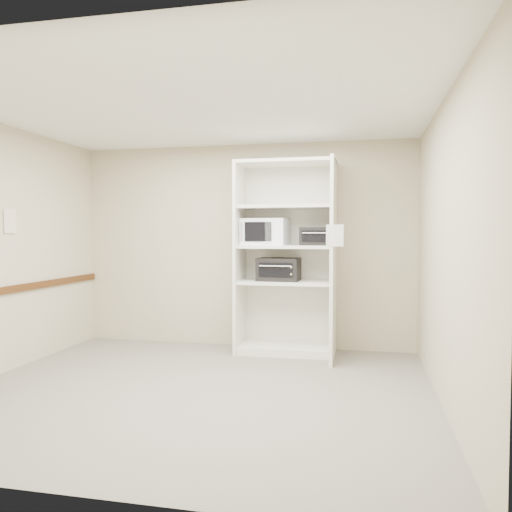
% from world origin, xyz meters
% --- Properties ---
extents(floor, '(4.50, 4.00, 0.01)m').
position_xyz_m(floor, '(0.00, 0.00, 0.00)').
color(floor, slate).
rests_on(floor, ground).
extents(ceiling, '(4.50, 4.00, 0.01)m').
position_xyz_m(ceiling, '(0.00, 0.00, 2.70)').
color(ceiling, white).
extents(wall_back, '(4.50, 0.02, 2.70)m').
position_xyz_m(wall_back, '(0.00, 2.00, 1.35)').
color(wall_back, tan).
rests_on(wall_back, ground).
extents(wall_front, '(4.50, 0.02, 2.70)m').
position_xyz_m(wall_front, '(0.00, -2.00, 1.35)').
color(wall_front, tan).
rests_on(wall_front, ground).
extents(wall_right, '(0.02, 4.00, 2.70)m').
position_xyz_m(wall_right, '(2.25, 0.00, 1.35)').
color(wall_right, tan).
rests_on(wall_right, ground).
extents(shelving_unit, '(1.24, 0.92, 2.42)m').
position_xyz_m(shelving_unit, '(0.67, 1.70, 1.13)').
color(shelving_unit, white).
rests_on(shelving_unit, floor).
extents(microwave, '(0.59, 0.46, 0.34)m').
position_xyz_m(microwave, '(0.34, 1.73, 1.54)').
color(microwave, white).
rests_on(microwave, shelving_unit).
extents(toaster_oven_upper, '(0.39, 0.30, 0.22)m').
position_xyz_m(toaster_oven_upper, '(0.99, 1.66, 1.48)').
color(toaster_oven_upper, black).
rests_on(toaster_oven_upper, shelving_unit).
extents(toaster_oven_lower, '(0.53, 0.41, 0.29)m').
position_xyz_m(toaster_oven_lower, '(0.53, 1.69, 1.06)').
color(toaster_oven_lower, black).
rests_on(toaster_oven_lower, shelving_unit).
extents(paper_sign, '(0.19, 0.01, 0.24)m').
position_xyz_m(paper_sign, '(1.26, 1.07, 1.49)').
color(paper_sign, white).
rests_on(paper_sign, shelving_unit).
extents(wall_poster, '(0.01, 0.19, 0.27)m').
position_xyz_m(wall_poster, '(-2.24, 0.28, 1.65)').
color(wall_poster, white).
rests_on(wall_poster, wall_left).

